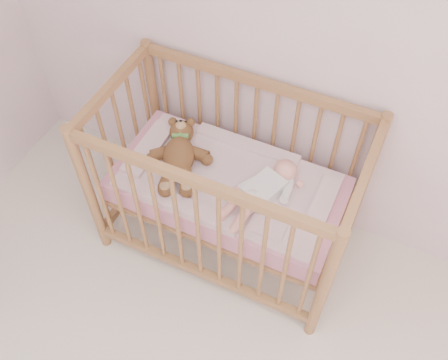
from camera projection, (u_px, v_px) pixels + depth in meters
The scene contains 6 objects.
wall_back at pixel (364, 33), 2.11m from camera, with size 4.00×0.02×2.70m, color silver.
crib at pixel (228, 187), 2.67m from camera, with size 1.36×0.76×1.00m, color #A16C44, non-canonical shape.
mattress at pixel (228, 189), 2.68m from camera, with size 1.22×0.62×0.13m, color pink.
blanket at pixel (228, 180), 2.62m from camera, with size 1.10×0.58×0.06m, color pink, non-canonical shape.
baby at pixel (264, 188), 2.50m from camera, with size 0.26×0.54×0.13m, color white, non-canonical shape.
teddy_bear at pixel (179, 155), 2.62m from camera, with size 0.37×0.53×0.15m, color brown, non-canonical shape.
Camera 1 is at (0.22, 0.13, 2.63)m, focal length 40.00 mm.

